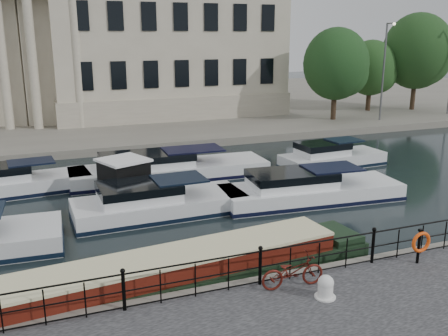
# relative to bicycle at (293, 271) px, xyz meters

# --- Properties ---
(ground_plane) EXTENTS (160.00, 160.00, 0.00)m
(ground_plane) POSITION_rel_bicycle_xyz_m (-0.81, 2.75, -1.06)
(ground_plane) COLOR black
(ground_plane) RESTS_ON ground
(far_bank) EXTENTS (120.00, 42.00, 0.55)m
(far_bank) POSITION_rel_bicycle_xyz_m (-0.81, 41.75, -0.78)
(far_bank) COLOR #6B665B
(far_bank) RESTS_ON ground_plane
(railing) EXTENTS (24.14, 0.14, 1.22)m
(railing) POSITION_rel_bicycle_xyz_m (-0.81, 0.50, 0.15)
(railing) COLOR black
(railing) RESTS_ON near_quay
(civic_building) EXTENTS (53.55, 31.84, 16.85)m
(civic_building) POSITION_rel_bicycle_xyz_m (-1.80, 37.46, 5.98)
(civic_building) COLOR #ADA38C
(civic_building) RESTS_ON far_bank
(lamp_posts) EXTENTS (8.24, 1.55, 8.07)m
(lamp_posts) POSITION_rel_bicycle_xyz_m (25.19, 23.45, 3.74)
(lamp_posts) COLOR #59595B
(lamp_posts) RESTS_ON far_bank
(bicycle) EXTENTS (1.97, 0.80, 1.01)m
(bicycle) POSITION_rel_bicycle_xyz_m (0.00, 0.00, 0.00)
(bicycle) COLOR #4C130D
(bicycle) RESTS_ON near_quay
(mooring_bollard) EXTENTS (0.60, 0.60, 0.68)m
(mooring_bollard) POSITION_rel_bicycle_xyz_m (0.58, -0.86, -0.19)
(mooring_bollard) COLOR silver
(mooring_bollard) RESTS_ON near_quay
(life_ring_post) EXTENTS (0.71, 0.19, 1.17)m
(life_ring_post) POSITION_rel_bicycle_xyz_m (4.56, -0.11, 0.22)
(life_ring_post) COLOR black
(life_ring_post) RESTS_ON near_quay
(narrowboat) EXTENTS (15.06, 3.45, 1.55)m
(narrowboat) POSITION_rel_bicycle_xyz_m (-3.46, 2.05, -0.69)
(narrowboat) COLOR black
(narrowboat) RESTS_ON ground_plane
(harbour_hut) EXTENTS (3.38, 3.12, 2.17)m
(harbour_hut) POSITION_rel_bicycle_xyz_m (-2.91, 11.06, -0.10)
(harbour_hut) COLOR #6B665B
(harbour_hut) RESTS_ON ground_plane
(cabin_cruisers) EXTENTS (27.81, 10.06, 1.99)m
(cabin_cruisers) POSITION_rel_bicycle_xyz_m (-1.25, 10.86, -0.69)
(cabin_cruisers) COLOR silver
(cabin_cruisers) RESTS_ON ground_plane
(trees) EXTENTS (16.53, 8.38, 9.18)m
(trees) POSITION_rel_bicycle_xyz_m (24.26, 26.67, 4.31)
(trees) COLOR black
(trees) RESTS_ON far_bank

